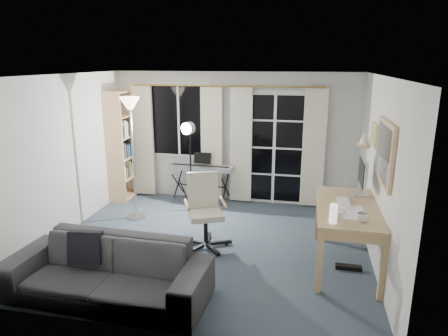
{
  "coord_description": "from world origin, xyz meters",
  "views": [
    {
      "loc": [
        1.32,
        -5.18,
        2.59
      ],
      "look_at": [
        0.16,
        0.35,
        1.06
      ],
      "focal_mm": 32.0,
      "sensor_mm": 36.0,
      "label": 1
    }
  ],
  "objects_px": {
    "keyboard_piano": "(201,168)",
    "desk": "(348,214)",
    "monitor": "(363,173)",
    "torchiere_lamp": "(131,122)",
    "office_chair": "(204,203)",
    "mug": "(362,216)",
    "studio_light": "(189,139)",
    "sofa": "(106,262)",
    "bookshelf": "(123,147)"
  },
  "relations": [
    {
      "from": "sofa",
      "to": "keyboard_piano",
      "type": "bearing_deg",
      "value": 88.41
    },
    {
      "from": "bookshelf",
      "to": "keyboard_piano",
      "type": "relative_size",
      "value": 1.7
    },
    {
      "from": "mug",
      "to": "desk",
      "type": "bearing_deg",
      "value": 101.31
    },
    {
      "from": "office_chair",
      "to": "mug",
      "type": "bearing_deg",
      "value": -44.44
    },
    {
      "from": "mug",
      "to": "sofa",
      "type": "height_order",
      "value": "mug"
    },
    {
      "from": "keyboard_piano",
      "to": "desk",
      "type": "bearing_deg",
      "value": -36.29
    },
    {
      "from": "torchiere_lamp",
      "to": "desk",
      "type": "distance_m",
      "value": 3.58
    },
    {
      "from": "bookshelf",
      "to": "desk",
      "type": "xyz_separation_m",
      "value": [
        4.01,
        -2.02,
        -0.26
      ]
    },
    {
      "from": "office_chair",
      "to": "monitor",
      "type": "distance_m",
      "value": 2.21
    },
    {
      "from": "studio_light",
      "to": "sofa",
      "type": "xyz_separation_m",
      "value": [
        -0.13,
        -2.76,
        -0.86
      ]
    },
    {
      "from": "torchiere_lamp",
      "to": "mug",
      "type": "xyz_separation_m",
      "value": [
        3.43,
        -1.47,
        -0.75
      ]
    },
    {
      "from": "bookshelf",
      "to": "torchiere_lamp",
      "type": "height_order",
      "value": "bookshelf"
    },
    {
      "from": "keyboard_piano",
      "to": "mug",
      "type": "bearing_deg",
      "value": -41.65
    },
    {
      "from": "monitor",
      "to": "keyboard_piano",
      "type": "bearing_deg",
      "value": 150.72
    },
    {
      "from": "office_chair",
      "to": "mug",
      "type": "distance_m",
      "value": 2.19
    },
    {
      "from": "studio_light",
      "to": "desk",
      "type": "bearing_deg",
      "value": -14.61
    },
    {
      "from": "office_chair",
      "to": "sofa",
      "type": "bearing_deg",
      "value": -138.69
    },
    {
      "from": "torchiere_lamp",
      "to": "keyboard_piano",
      "type": "xyz_separation_m",
      "value": [
        0.88,
        0.97,
        -0.97
      ]
    },
    {
      "from": "bookshelf",
      "to": "studio_light",
      "type": "height_order",
      "value": "bookshelf"
    },
    {
      "from": "bookshelf",
      "to": "mug",
      "type": "height_order",
      "value": "bookshelf"
    },
    {
      "from": "torchiere_lamp",
      "to": "monitor",
      "type": "xyz_separation_m",
      "value": [
        3.52,
        -0.52,
        -0.5
      ]
    },
    {
      "from": "bookshelf",
      "to": "studio_light",
      "type": "relative_size",
      "value": 1.27
    },
    {
      "from": "mug",
      "to": "sofa",
      "type": "xyz_separation_m",
      "value": [
        -2.75,
        -0.8,
        -0.45
      ]
    },
    {
      "from": "bookshelf",
      "to": "office_chair",
      "type": "height_order",
      "value": "bookshelf"
    },
    {
      "from": "desk",
      "to": "studio_light",
      "type": "bearing_deg",
      "value": 150.21
    },
    {
      "from": "mug",
      "to": "sofa",
      "type": "bearing_deg",
      "value": -163.77
    },
    {
      "from": "torchiere_lamp",
      "to": "keyboard_piano",
      "type": "height_order",
      "value": "torchiere_lamp"
    },
    {
      "from": "torchiere_lamp",
      "to": "bookshelf",
      "type": "bearing_deg",
      "value": 123.07
    },
    {
      "from": "keyboard_piano",
      "to": "torchiere_lamp",
      "type": "bearing_deg",
      "value": -129.97
    },
    {
      "from": "studio_light",
      "to": "bookshelf",
      "type": "bearing_deg",
      "value": 174.81
    },
    {
      "from": "torchiere_lamp",
      "to": "studio_light",
      "type": "bearing_deg",
      "value": 31.13
    },
    {
      "from": "bookshelf",
      "to": "office_chair",
      "type": "relative_size",
      "value": 1.95
    },
    {
      "from": "keyboard_piano",
      "to": "desk",
      "type": "distance_m",
      "value": 3.12
    },
    {
      "from": "keyboard_piano",
      "to": "monitor",
      "type": "xyz_separation_m",
      "value": [
        2.64,
        -1.49,
        0.47
      ]
    },
    {
      "from": "torchiere_lamp",
      "to": "mug",
      "type": "relative_size",
      "value": 15.07
    },
    {
      "from": "torchiere_lamp",
      "to": "sofa",
      "type": "relative_size",
      "value": 0.89
    },
    {
      "from": "keyboard_piano",
      "to": "office_chair",
      "type": "distance_m",
      "value": 1.76
    },
    {
      "from": "bookshelf",
      "to": "sofa",
      "type": "height_order",
      "value": "bookshelf"
    },
    {
      "from": "office_chair",
      "to": "mug",
      "type": "xyz_separation_m",
      "value": [
        2.04,
        -0.75,
        0.27
      ]
    },
    {
      "from": "mug",
      "to": "sofa",
      "type": "distance_m",
      "value": 2.9
    },
    {
      "from": "keyboard_piano",
      "to": "studio_light",
      "type": "xyz_separation_m",
      "value": [
        -0.08,
        -0.49,
        0.64
      ]
    },
    {
      "from": "keyboard_piano",
      "to": "desk",
      "type": "relative_size",
      "value": 0.79
    },
    {
      "from": "bookshelf",
      "to": "torchiere_lamp",
      "type": "xyz_separation_m",
      "value": [
        0.68,
        -1.05,
        0.66
      ]
    },
    {
      "from": "keyboard_piano",
      "to": "office_chair",
      "type": "xyz_separation_m",
      "value": [
        0.5,
        -1.69,
        -0.04
      ]
    },
    {
      "from": "keyboard_piano",
      "to": "monitor",
      "type": "height_order",
      "value": "monitor"
    },
    {
      "from": "studio_light",
      "to": "sofa",
      "type": "distance_m",
      "value": 2.89
    },
    {
      "from": "desk",
      "to": "mug",
      "type": "bearing_deg",
      "value": -78.45
    },
    {
      "from": "monitor",
      "to": "mug",
      "type": "distance_m",
      "value": 0.99
    },
    {
      "from": "office_chair",
      "to": "keyboard_piano",
      "type": "bearing_deg",
      "value": 82.25
    },
    {
      "from": "bookshelf",
      "to": "desk",
      "type": "height_order",
      "value": "bookshelf"
    }
  ]
}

